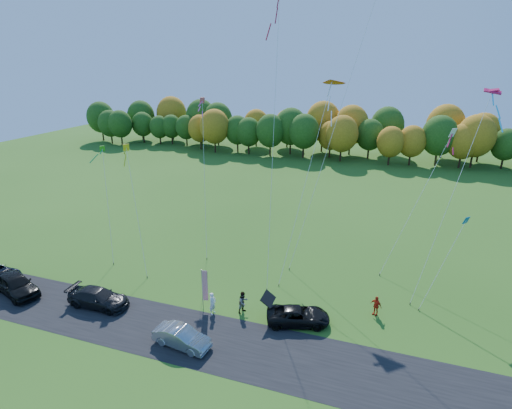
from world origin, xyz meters
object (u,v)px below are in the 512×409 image
(silver_sedan, at_px, (182,337))
(feather_flag, at_px, (204,285))
(black_suv, at_px, (298,316))
(person_east, at_px, (376,306))

(silver_sedan, bearing_deg, feather_flag, 11.91)
(black_suv, relative_size, person_east, 2.91)
(silver_sedan, xyz_separation_m, feather_flag, (-0.38, 4.56, 1.47))
(silver_sedan, bearing_deg, person_east, -50.02)
(black_suv, bearing_deg, feather_flag, 77.51)
(silver_sedan, distance_m, person_east, 15.12)
(feather_flag, bearing_deg, silver_sedan, -85.28)
(black_suv, height_order, silver_sedan, silver_sedan)
(black_suv, relative_size, silver_sedan, 1.13)
(black_suv, relative_size, feather_flag, 1.34)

